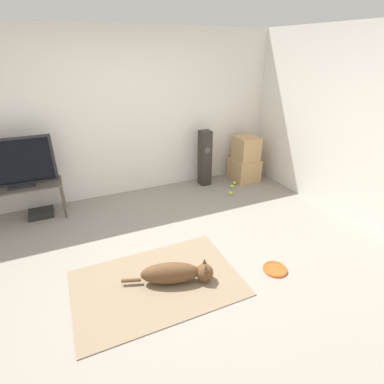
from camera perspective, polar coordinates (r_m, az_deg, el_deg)
The scene contains 15 objects.
ground_plane at distance 3.60m, azimuth -3.54°, elevation -12.95°, with size 12.00×12.00×0.00m, color gray.
wall_back at distance 4.93m, azimuth -12.94°, elevation 13.83°, with size 8.00×0.06×2.55m.
wall_right at distance 4.53m, azimuth 28.98°, elevation 10.23°, with size 0.06×8.00×2.55m.
area_rug at distance 3.33m, azimuth -6.64°, elevation -16.82°, with size 1.72×1.14×0.01m.
dog at distance 3.25m, azimuth -2.95°, elevation -15.15°, with size 0.92×0.41×0.24m.
frisbee at distance 3.59m, azimuth 15.56°, elevation -13.98°, with size 0.27×0.27×0.03m.
cardboard_box_lower at distance 5.67m, azimuth 9.88°, elevation 4.30°, with size 0.45×0.50×0.40m.
cardboard_box_upper at distance 5.52m, azimuth 10.28°, elevation 8.18°, with size 0.38×0.42×0.42m.
floor_speaker at distance 5.30m, azimuth 2.46°, elevation 6.45°, with size 0.19×0.19×0.98m.
tv_stand at distance 4.79m, azimuth -29.42°, elevation 0.23°, with size 1.01×0.42×0.52m.
tv at distance 4.65m, azimuth -30.50°, elevation 4.75°, with size 0.96×0.20×0.68m.
tennis_ball_by_boxes at distance 5.34m, azimuth 7.66°, elevation 1.09°, with size 0.07×0.07×0.07m.
tennis_ball_near_speaker at distance 5.48m, azimuth 8.07°, elevation 1.75°, with size 0.07×0.07×0.07m.
tennis_ball_loose_on_carpet at distance 5.09m, azimuth 7.36°, elevation -0.20°, with size 0.07×0.07×0.07m.
game_console at distance 4.96m, azimuth -26.76°, elevation -3.63°, with size 0.34×0.29×0.08m.
Camera 1 is at (-0.94, -2.64, 2.26)m, focal length 28.00 mm.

